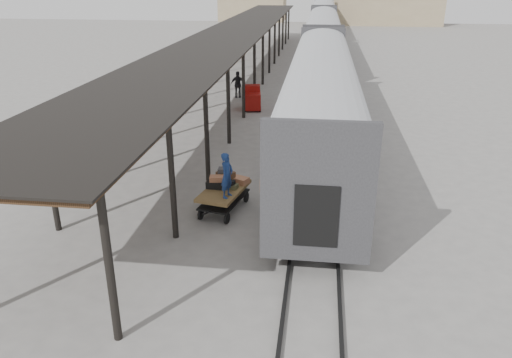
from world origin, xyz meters
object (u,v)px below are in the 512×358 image
Objects in this scene: luggage_tug at (253,99)px; porter at (227,175)px; baggage_cart at (224,194)px; pedestrian at (238,85)px.

porter is (1.21, -15.53, 0.98)m from luggage_tug.
porter is at bearing -93.77° from luggage_tug.
porter is (0.25, -0.65, 1.01)m from baggage_cart.
pedestrian is (-1.44, 3.14, 0.24)m from luggage_tug.
porter is at bearing 92.22° from pedestrian.
pedestrian is (-2.40, 18.02, 0.28)m from baggage_cart.
baggage_cart is 1.63× the size of porter.
porter is 18.87m from pedestrian.
porter reaches higher than baggage_cart.
pedestrian is (-2.65, 18.67, -0.74)m from porter.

